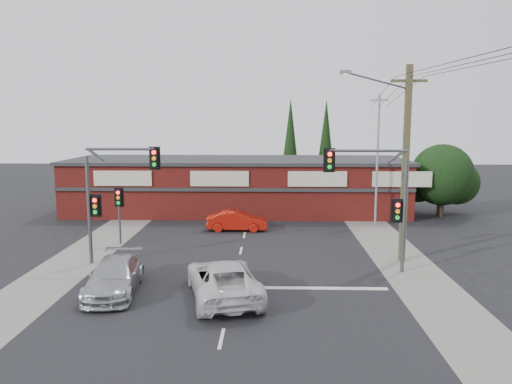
{
  "coord_description": "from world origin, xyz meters",
  "views": [
    {
      "loc": [
        1.6,
        -22.46,
        7.3
      ],
      "look_at": [
        0.89,
        3.0,
        3.59
      ],
      "focal_mm": 35.0,
      "sensor_mm": 36.0,
      "label": 1
    }
  ],
  "objects_px": {
    "red_sedan": "(237,221)",
    "utility_pole": "(403,157)",
    "silver_suv": "(115,277)",
    "shop_building": "(237,185)",
    "white_suv": "(223,279)"
  },
  "relations": [
    {
      "from": "white_suv",
      "to": "utility_pole",
      "type": "distance_m",
      "value": 11.35
    },
    {
      "from": "red_sedan",
      "to": "silver_suv",
      "type": "bearing_deg",
      "value": 159.98
    },
    {
      "from": "utility_pole",
      "to": "white_suv",
      "type": "bearing_deg",
      "value": -146.6
    },
    {
      "from": "silver_suv",
      "to": "red_sedan",
      "type": "bearing_deg",
      "value": 64.1
    },
    {
      "from": "utility_pole",
      "to": "red_sedan",
      "type": "bearing_deg",
      "value": 142.34
    },
    {
      "from": "silver_suv",
      "to": "utility_pole",
      "type": "bearing_deg",
      "value": 15.55
    },
    {
      "from": "shop_building",
      "to": "silver_suv",
      "type": "bearing_deg",
      "value": -101.62
    },
    {
      "from": "red_sedan",
      "to": "utility_pole",
      "type": "xyz_separation_m",
      "value": [
        8.92,
        -6.89,
        4.74
      ]
    },
    {
      "from": "silver_suv",
      "to": "white_suv",
      "type": "bearing_deg",
      "value": -11.51
    },
    {
      "from": "silver_suv",
      "to": "red_sedan",
      "type": "relative_size",
      "value": 1.24
    },
    {
      "from": "silver_suv",
      "to": "shop_building",
      "type": "distance_m",
      "value": 19.71
    },
    {
      "from": "red_sedan",
      "to": "utility_pole",
      "type": "distance_m",
      "value": 12.23
    },
    {
      "from": "white_suv",
      "to": "silver_suv",
      "type": "relative_size",
      "value": 1.15
    },
    {
      "from": "white_suv",
      "to": "shop_building",
      "type": "xyz_separation_m",
      "value": [
        -0.7,
        19.71,
        1.35
      ]
    },
    {
      "from": "white_suv",
      "to": "utility_pole",
      "type": "xyz_separation_m",
      "value": [
        8.66,
        5.71,
        4.61
      ]
    }
  ]
}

